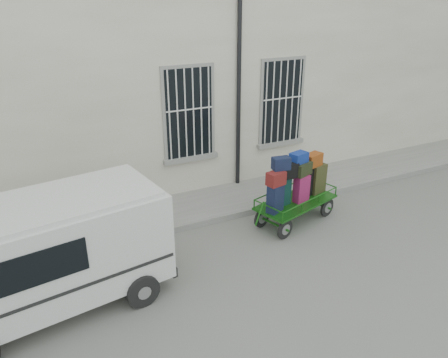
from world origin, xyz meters
name	(u,v)px	position (x,y,z in m)	size (l,w,h in m)	color
ground	(262,247)	(0.00, 0.00, 0.00)	(80.00, 80.00, 0.00)	slate
building	(168,66)	(0.00, 5.50, 3.00)	(24.00, 5.15, 6.00)	beige
sidewalk	(218,202)	(0.00, 2.20, 0.07)	(24.00, 1.70, 0.15)	slate
luggage_cart	(296,186)	(1.26, 0.65, 0.90)	(2.40, 1.43, 1.73)	black
van	(45,251)	(-4.19, -0.08, 1.14)	(4.16, 2.27, 1.99)	silver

